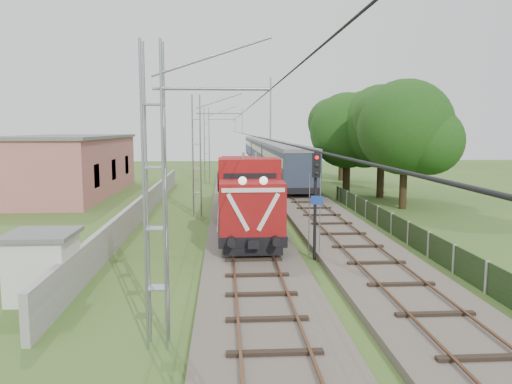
{
  "coord_description": "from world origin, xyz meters",
  "views": [
    {
      "loc": [
        -1.21,
        -20.96,
        5.79
      ],
      "look_at": [
        0.61,
        7.31,
        2.2
      ],
      "focal_mm": 35.0,
      "sensor_mm": 36.0,
      "label": 1
    }
  ],
  "objects": [
    {
      "name": "track_side",
      "position": [
        5.0,
        20.0,
        0.18
      ],
      "size": [
        4.2,
        80.0,
        0.45
      ],
      "color": "#6B6054",
      "rests_on": "ground"
    },
    {
      "name": "ground",
      "position": [
        0.0,
        0.0,
        0.0
      ],
      "size": [
        140.0,
        140.0,
        0.0
      ],
      "primitive_type": "plane",
      "color": "#395520",
      "rests_on": "ground"
    },
    {
      "name": "coach_rake",
      "position": [
        5.0,
        52.21,
        2.55
      ],
      "size": [
        3.08,
        68.59,
        3.56
      ],
      "color": "black",
      "rests_on": "ground"
    },
    {
      "name": "boundary_wall",
      "position": [
        -6.5,
        12.0,
        0.75
      ],
      "size": [
        0.25,
        40.0,
        1.5
      ],
      "primitive_type": "cube",
      "color": "#9E9E99",
      "rests_on": "ground"
    },
    {
      "name": "catenary",
      "position": [
        -2.95,
        12.0,
        4.05
      ],
      "size": [
        3.31,
        70.0,
        8.0
      ],
      "color": "gray",
      "rests_on": "ground"
    },
    {
      "name": "tree_c",
      "position": [
        9.65,
        22.17,
        5.58
      ],
      "size": [
        6.91,
        6.58,
        8.96
      ],
      "color": "#322514",
      "rests_on": "ground"
    },
    {
      "name": "tree_a",
      "position": [
        11.86,
        14.23,
        5.83
      ],
      "size": [
        7.2,
        6.86,
        9.34
      ],
      "color": "#322514",
      "rests_on": "ground"
    },
    {
      "name": "locomotive",
      "position": [
        0.0,
        7.91,
        2.21
      ],
      "size": [
        2.94,
        16.81,
        4.27
      ],
      "color": "black",
      "rests_on": "ground"
    },
    {
      "name": "tree_d",
      "position": [
        12.05,
        34.45,
        5.2
      ],
      "size": [
        6.44,
        6.13,
        8.34
      ],
      "color": "#322514",
      "rests_on": "ground"
    },
    {
      "name": "track_main",
      "position": [
        0.0,
        7.0,
        0.18
      ],
      "size": [
        4.2,
        70.0,
        0.45
      ],
      "color": "#6B6054",
      "rests_on": "ground"
    },
    {
      "name": "relay_hut",
      "position": [
        -7.4,
        -4.03,
        1.18
      ],
      "size": [
        2.28,
        2.28,
        2.33
      ],
      "color": "silver",
      "rests_on": "ground"
    },
    {
      "name": "station_building",
      "position": [
        -15.0,
        24.0,
        2.63
      ],
      "size": [
        8.4,
        20.4,
        5.22
      ],
      "color": "#B66C62",
      "rests_on": "ground"
    },
    {
      "name": "signal_post",
      "position": [
        2.78,
        0.4,
        3.3
      ],
      "size": [
        0.51,
        0.41,
        4.81
      ],
      "color": "black",
      "rests_on": "ground"
    },
    {
      "name": "tree_b",
      "position": [
        12.09,
        20.23,
        5.91
      ],
      "size": [
        7.31,
        6.96,
        9.48
      ],
      "color": "#322514",
      "rests_on": "ground"
    },
    {
      "name": "fence",
      "position": [
        8.0,
        3.0,
        0.6
      ],
      "size": [
        0.12,
        32.0,
        1.2
      ],
      "color": "black",
      "rests_on": "ground"
    }
  ]
}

